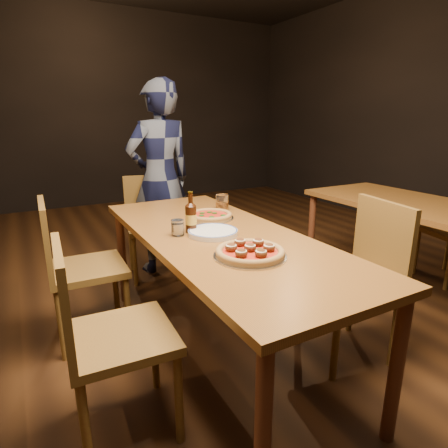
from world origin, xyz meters
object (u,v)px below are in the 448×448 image
table_main (220,246)px  table_right (437,217)px  chair_main_e (348,279)px  chair_end (153,226)px  plate_stack (213,232)px  beer_bottle (191,218)px  pizza_meatball (250,252)px  pizza_margherita (210,216)px  diner (160,179)px  amber_glass (222,202)px  chair_main_nw (121,335)px  chair_main_sw (87,267)px  water_glass (178,228)px

table_main → table_right: bearing=-6.7°
chair_main_e → chair_end: size_ratio=1.06×
plate_stack → beer_bottle: (-0.09, 0.10, 0.07)m
pizza_meatball → pizza_margherita: bearing=78.3°
chair_main_e → diner: (-0.48, 1.79, 0.36)m
chair_main_e → amber_glass: bearing=-147.1°
chair_main_nw → pizza_meatball: (0.61, -0.07, 0.30)m
diner → chair_main_sw: bearing=39.3°
chair_main_e → beer_bottle: beer_bottle is taller
beer_bottle → table_main: bearing=-40.7°
water_glass → plate_stack: bearing=-24.3°
chair_main_nw → beer_bottle: (0.53, 0.42, 0.36)m
beer_bottle → water_glass: beer_bottle is taller
table_right → water_glass: water_glass is taller
table_right → pizza_margherita: size_ratio=6.63×
chair_main_sw → pizza_margherita: size_ratio=3.18×
chair_end → plate_stack: bearing=-82.1°
table_main → diner: 1.43m
plate_stack → beer_bottle: bearing=130.3°
beer_bottle → amber_glass: bearing=42.8°
beer_bottle → amber_glass: 0.55m
table_main → chair_main_nw: 0.75m
table_main → pizza_meatball: bearing=-96.3°
chair_main_nw → chair_main_e: (1.29, -0.07, 0.01)m
chair_end → amber_glass: 0.92m
pizza_margherita → beer_bottle: 0.32m
chair_main_e → pizza_meatball: size_ratio=2.80×
table_right → chair_main_nw: chair_main_nw is taller
diner → beer_bottle: bearing=69.9°
table_right → water_glass: size_ratio=22.51×
chair_main_sw → amber_glass: 0.98m
table_main → beer_bottle: bearing=139.3°
chair_main_nw → chair_main_sw: 0.85m
table_right → diner: 2.24m
chair_main_nw → pizza_meatball: chair_main_nw is taller
table_main → plate_stack: plate_stack is taller
chair_main_nw → amber_glass: chair_main_nw is taller
diner → chair_end: bearing=33.8°
chair_main_e → table_right: bearing=109.8°
pizza_margherita → water_glass: size_ratio=3.39×
amber_glass → diner: bearing=97.4°
table_right → chair_end: bearing=138.3°
beer_bottle → water_glass: size_ratio=2.58×
table_main → chair_main_nw: size_ratio=2.11×
plate_stack → beer_bottle: 0.15m
pizza_meatball → water_glass: bearing=110.5°
table_main → pizza_meatball: (-0.04, -0.38, 0.10)m
table_main → plate_stack: (-0.04, 0.01, 0.09)m
plate_stack → amber_glass: 0.57m
pizza_meatball → chair_main_e: bearing=0.1°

